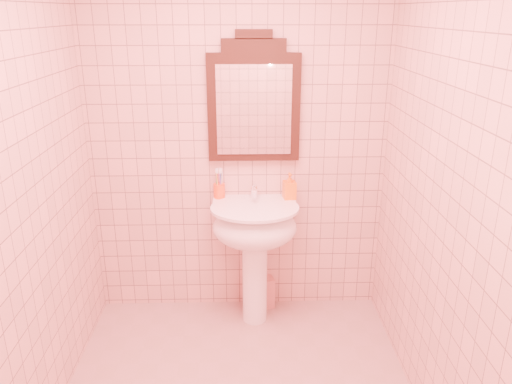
{
  "coord_description": "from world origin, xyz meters",
  "views": [
    {
      "loc": [
        0.04,
        -2.15,
        2.06
      ],
      "look_at": [
        0.11,
        0.55,
        1.08
      ],
      "focal_mm": 35.0,
      "sensor_mm": 36.0,
      "label": 1
    }
  ],
  "objects_px": {
    "soap_dispenser": "(290,186)",
    "towel": "(260,292)",
    "pedestal_sink": "(255,234)",
    "toothbrush_cup": "(219,190)",
    "mirror": "(254,102)"
  },
  "relations": [
    {
      "from": "soap_dispenser",
      "to": "towel",
      "type": "xyz_separation_m",
      "value": [
        -0.2,
        0.03,
        -0.84
      ]
    },
    {
      "from": "pedestal_sink",
      "to": "toothbrush_cup",
      "type": "xyz_separation_m",
      "value": [
        -0.24,
        0.17,
        0.25
      ]
    },
    {
      "from": "toothbrush_cup",
      "to": "towel",
      "type": "bearing_deg",
      "value": -1.2
    },
    {
      "from": "mirror",
      "to": "toothbrush_cup",
      "type": "height_order",
      "value": "mirror"
    },
    {
      "from": "pedestal_sink",
      "to": "towel",
      "type": "bearing_deg",
      "value": 75.81
    },
    {
      "from": "towel",
      "to": "mirror",
      "type": "bearing_deg",
      "value": 142.74
    },
    {
      "from": "toothbrush_cup",
      "to": "soap_dispenser",
      "type": "relative_size",
      "value": 1.0
    },
    {
      "from": "mirror",
      "to": "pedestal_sink",
      "type": "bearing_deg",
      "value": -90.0
    },
    {
      "from": "mirror",
      "to": "toothbrush_cup",
      "type": "xyz_separation_m",
      "value": [
        -0.24,
        -0.03,
        -0.59
      ]
    },
    {
      "from": "toothbrush_cup",
      "to": "towel",
      "type": "distance_m",
      "value": 0.85
    },
    {
      "from": "mirror",
      "to": "towel",
      "type": "height_order",
      "value": "mirror"
    },
    {
      "from": "mirror",
      "to": "towel",
      "type": "xyz_separation_m",
      "value": [
        0.04,
        -0.03,
        -1.39
      ]
    },
    {
      "from": "soap_dispenser",
      "to": "mirror",
      "type": "bearing_deg",
      "value": 157.5
    },
    {
      "from": "pedestal_sink",
      "to": "mirror",
      "type": "xyz_separation_m",
      "value": [
        -0.0,
        0.2,
        0.85
      ]
    },
    {
      "from": "mirror",
      "to": "toothbrush_cup",
      "type": "relative_size",
      "value": 4.66
    }
  ]
}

